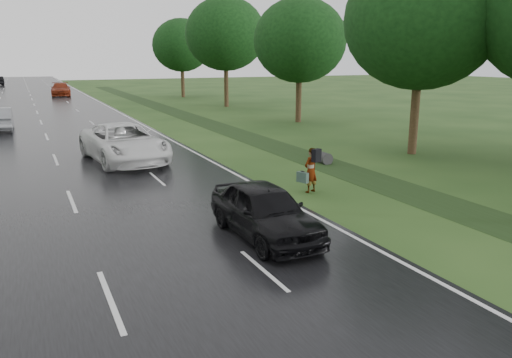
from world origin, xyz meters
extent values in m
plane|color=#213F16|center=(0.00, 0.00, 0.00)|extent=(220.00, 220.00, 0.00)
cube|color=black|center=(0.00, 45.00, 0.02)|extent=(14.00, 180.00, 0.04)
cube|color=silver|center=(6.75, 45.00, 0.04)|extent=(0.12, 180.00, 0.01)
cube|color=silver|center=(0.00, 45.00, 0.04)|extent=(0.12, 180.00, 0.01)
cube|color=#1C3012|center=(11.50, 20.00, 0.00)|extent=(2.20, 120.00, 0.01)
cylinder|color=#2D2D2D|center=(11.50, 10.00, 0.25)|extent=(0.56, 1.00, 0.56)
cylinder|color=#342615|center=(17.00, 10.00, 1.92)|extent=(0.44, 0.44, 3.84)
ellipsoid|color=black|center=(17.00, 10.00, 6.69)|extent=(7.60, 7.60, 6.84)
cylinder|color=#342615|center=(18.20, 24.00, 1.76)|extent=(0.44, 0.44, 3.52)
ellipsoid|color=black|center=(18.20, 24.00, 6.14)|extent=(7.00, 7.00, 6.30)
cylinder|color=#342615|center=(17.80, 38.00, 2.08)|extent=(0.44, 0.44, 4.16)
ellipsoid|color=black|center=(17.80, 38.00, 7.16)|extent=(8.00, 8.00, 7.20)
cylinder|color=#342615|center=(17.50, 52.00, 1.84)|extent=(0.44, 0.44, 3.68)
ellipsoid|color=black|center=(17.50, 52.00, 6.38)|extent=(7.20, 7.20, 6.48)
imported|color=#A5998C|center=(8.20, 5.65, 0.84)|extent=(0.71, 0.58, 1.68)
cube|color=black|center=(8.28, 5.42, 1.43)|extent=(0.38, 0.30, 0.47)
cube|color=#32493F|center=(7.83, 5.61, 0.62)|extent=(0.30, 0.50, 0.38)
cube|color=black|center=(7.83, 5.61, 0.84)|extent=(0.09, 0.16, 0.03)
imported|color=silver|center=(3.00, 14.15, 0.94)|extent=(3.67, 6.76, 1.80)
imported|color=black|center=(4.52, 2.00, 0.80)|extent=(1.89, 4.47, 1.51)
imported|color=maroon|center=(3.60, 60.25, 0.88)|extent=(2.75, 5.94, 1.68)
camera|label=1|loc=(-1.26, -9.75, 4.89)|focal=35.00mm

